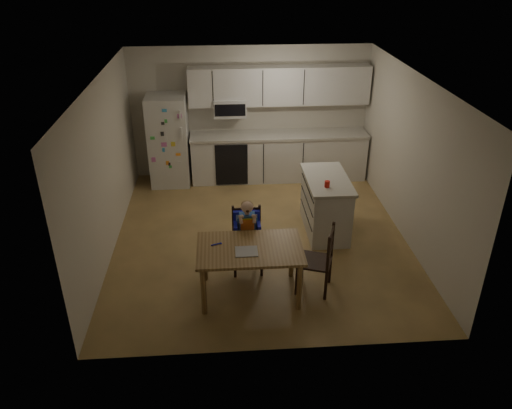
{
  "coord_description": "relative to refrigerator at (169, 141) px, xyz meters",
  "views": [
    {
      "loc": [
        -0.57,
        -6.75,
        4.11
      ],
      "look_at": [
        -0.13,
        -0.85,
        1.01
      ],
      "focal_mm": 35.0,
      "sensor_mm": 36.0,
      "label": 1
    }
  ],
  "objects": [
    {
      "name": "chair_side",
      "position": [
        2.23,
        -3.58,
        -0.31
      ],
      "size": [
        0.54,
        0.54,
        0.95
      ],
      "rotation": [
        0.0,
        0.0,
        -1.92
      ],
      "color": "black",
      "rests_on": "ground"
    },
    {
      "name": "toddler_spoon",
      "position": [
        0.86,
        -3.5,
        -0.12
      ],
      "size": [
        0.12,
        0.06,
        0.02
      ],
      "primitive_type": "cylinder",
      "rotation": [
        0.0,
        1.57,
        0.35
      ],
      "color": "#1C20C3",
      "rests_on": "dining_table"
    },
    {
      "name": "red_cup",
      "position": [
        2.52,
        -2.34,
        0.12
      ],
      "size": [
        0.08,
        0.08,
        0.1
      ],
      "primitive_type": "cylinder",
      "color": "red",
      "rests_on": "kitchen_island"
    },
    {
      "name": "room",
      "position": [
        1.55,
        -1.67,
        0.4
      ],
      "size": [
        4.52,
        5.01,
        2.51
      ],
      "color": "olive",
      "rests_on": "ground"
    },
    {
      "name": "chair_booster",
      "position": [
        1.29,
        -2.98,
        -0.2
      ],
      "size": [
        0.41,
        0.41,
        1.08
      ],
      "rotation": [
        0.0,
        0.0,
        0.01
      ],
      "color": "black",
      "rests_on": "ground"
    },
    {
      "name": "napkin",
      "position": [
        1.25,
        -3.69,
        -0.13
      ],
      "size": [
        0.28,
        0.24,
        0.01
      ],
      "primitive_type": "cube",
      "color": "#B4B3B8",
      "rests_on": "dining_table"
    },
    {
      "name": "kitchen_island",
      "position": [
        2.59,
        -2.03,
        -0.39
      ],
      "size": [
        0.65,
        1.25,
        0.92
      ],
      "color": "silver",
      "rests_on": "ground"
    },
    {
      "name": "refrigerator",
      "position": [
        0.0,
        0.0,
        0.0
      ],
      "size": [
        0.72,
        0.7,
        1.7
      ],
      "primitive_type": "cube",
      "color": "silver",
      "rests_on": "ground"
    },
    {
      "name": "dining_table",
      "position": [
        1.29,
        -3.6,
        -0.23
      ],
      "size": [
        1.34,
        0.86,
        0.72
      ],
      "color": "brown",
      "rests_on": "ground"
    },
    {
      "name": "kitchen_run",
      "position": [
        2.05,
        0.09,
        0.03
      ],
      "size": [
        3.37,
        0.62,
        2.15
      ],
      "color": "silver",
      "rests_on": "ground"
    }
  ]
}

